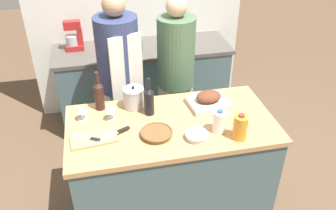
{
  "coord_description": "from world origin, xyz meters",
  "views": [
    {
      "loc": [
        -0.47,
        -2.08,
        2.43
      ],
      "look_at": [
        0.0,
        0.12,
        0.98
      ],
      "focal_mm": 38.0,
      "sensor_mm": 36.0,
      "label": 1
    }
  ],
  "objects_px": {
    "cutting_board": "(94,139)",
    "condiment_bottle_short": "(128,36)",
    "person_cook_aproned": "(120,77)",
    "wine_glass_left": "(81,109)",
    "knife_chef": "(115,133)",
    "mixing_bowl": "(197,135)",
    "wine_bottle_dark": "(99,95)",
    "wine_glass_right": "(110,108)",
    "roasting_pan": "(208,100)",
    "milk_jug": "(219,122)",
    "person_cook_guest": "(176,73)",
    "stand_mixer": "(74,38)",
    "wicker_basket": "(157,133)",
    "juice_jug": "(240,127)",
    "condiment_bottle_tall": "(140,46)",
    "knife_paring": "(89,138)",
    "condiment_bottle_extra": "(116,48)",
    "wine_bottle_green": "(149,100)",
    "stock_pot": "(134,98)"
  },
  "relations": [
    {
      "from": "wine_glass_left",
      "to": "knife_chef",
      "type": "height_order",
      "value": "wine_glass_left"
    },
    {
      "from": "cutting_board",
      "to": "condiment_bottle_short",
      "type": "relative_size",
      "value": 1.85
    },
    {
      "from": "cutting_board",
      "to": "mixing_bowl",
      "type": "height_order",
      "value": "mixing_bowl"
    },
    {
      "from": "stand_mixer",
      "to": "cutting_board",
      "type": "bearing_deg",
      "value": -85.42
    },
    {
      "from": "knife_chef",
      "to": "stock_pot",
      "type": "bearing_deg",
      "value": 61.83
    },
    {
      "from": "roasting_pan",
      "to": "cutting_board",
      "type": "xyz_separation_m",
      "value": [
        -0.9,
        -0.25,
        -0.04
      ]
    },
    {
      "from": "person_cook_guest",
      "to": "person_cook_aproned",
      "type": "bearing_deg",
      "value": 163.02
    },
    {
      "from": "wicker_basket",
      "to": "wine_glass_right",
      "type": "bearing_deg",
      "value": 138.2
    },
    {
      "from": "juice_jug",
      "to": "stand_mixer",
      "type": "bearing_deg",
      "value": 122.01
    },
    {
      "from": "stock_pot",
      "to": "person_cook_guest",
      "type": "bearing_deg",
      "value": 47.9
    },
    {
      "from": "juice_jug",
      "to": "condiment_bottle_short",
      "type": "xyz_separation_m",
      "value": [
        -0.56,
        1.82,
        -0.01
      ]
    },
    {
      "from": "person_cook_guest",
      "to": "wine_glass_left",
      "type": "bearing_deg",
      "value": -163.4
    },
    {
      "from": "milk_jug",
      "to": "wine_bottle_dark",
      "type": "relative_size",
      "value": 0.56
    },
    {
      "from": "cutting_board",
      "to": "knife_chef",
      "type": "height_order",
      "value": "knife_chef"
    },
    {
      "from": "wine_glass_right",
      "to": "stand_mixer",
      "type": "xyz_separation_m",
      "value": [
        -0.26,
        1.37,
        0.02
      ]
    },
    {
      "from": "wine_glass_right",
      "to": "knife_chef",
      "type": "relative_size",
      "value": 0.55
    },
    {
      "from": "juice_jug",
      "to": "wine_bottle_dark",
      "type": "bearing_deg",
      "value": 147.93
    },
    {
      "from": "cutting_board",
      "to": "person_cook_guest",
      "type": "xyz_separation_m",
      "value": [
        0.78,
        0.86,
        -0.02
      ]
    },
    {
      "from": "milk_jug",
      "to": "roasting_pan",
      "type": "bearing_deg",
      "value": 84.97
    },
    {
      "from": "roasting_pan",
      "to": "milk_jug",
      "type": "xyz_separation_m",
      "value": [
        -0.03,
        -0.34,
        0.03
      ]
    },
    {
      "from": "wine_glass_left",
      "to": "stand_mixer",
      "type": "distance_m",
      "value": 1.33
    },
    {
      "from": "condiment_bottle_short",
      "to": "stand_mixer",
      "type": "bearing_deg",
      "value": -175.71
    },
    {
      "from": "roasting_pan",
      "to": "wine_bottle_dark",
      "type": "distance_m",
      "value": 0.85
    },
    {
      "from": "wicker_basket",
      "to": "condiment_bottle_extra",
      "type": "bearing_deg",
      "value": 96.19
    },
    {
      "from": "mixing_bowl",
      "to": "milk_jug",
      "type": "distance_m",
      "value": 0.19
    },
    {
      "from": "wine_glass_right",
      "to": "knife_chef",
      "type": "height_order",
      "value": "wine_glass_right"
    },
    {
      "from": "mixing_bowl",
      "to": "wine_glass_left",
      "type": "xyz_separation_m",
      "value": [
        -0.77,
        0.39,
        0.07
      ]
    },
    {
      "from": "condiment_bottle_tall",
      "to": "condiment_bottle_short",
      "type": "xyz_separation_m",
      "value": [
        -0.1,
        0.25,
        0.02
      ]
    },
    {
      "from": "wine_glass_left",
      "to": "condiment_bottle_tall",
      "type": "bearing_deg",
      "value": 61.87
    },
    {
      "from": "wine_glass_right",
      "to": "condiment_bottle_short",
      "type": "bearing_deg",
      "value": 78.27
    },
    {
      "from": "knife_paring",
      "to": "stand_mixer",
      "type": "distance_m",
      "value": 1.6
    },
    {
      "from": "wicker_basket",
      "to": "person_cook_aproned",
      "type": "height_order",
      "value": "person_cook_aproned"
    },
    {
      "from": "milk_jug",
      "to": "wicker_basket",
      "type": "bearing_deg",
      "value": 174.47
    },
    {
      "from": "condiment_bottle_tall",
      "to": "person_cook_guest",
      "type": "distance_m",
      "value": 0.59
    },
    {
      "from": "wicker_basket",
      "to": "juice_jug",
      "type": "bearing_deg",
      "value": -14.81
    },
    {
      "from": "cutting_board",
      "to": "stand_mixer",
      "type": "xyz_separation_m",
      "value": [
        -0.13,
        1.59,
        0.11
      ]
    },
    {
      "from": "mixing_bowl",
      "to": "wine_bottle_dark",
      "type": "distance_m",
      "value": 0.82
    },
    {
      "from": "condiment_bottle_short",
      "to": "person_cook_aproned",
      "type": "bearing_deg",
      "value": -101.98
    },
    {
      "from": "wine_glass_right",
      "to": "person_cook_aproned",
      "type": "height_order",
      "value": "person_cook_aproned"
    },
    {
      "from": "condiment_bottle_short",
      "to": "wine_glass_right",
      "type": "bearing_deg",
      "value": -101.73
    },
    {
      "from": "cutting_board",
      "to": "wine_bottle_dark",
      "type": "bearing_deg",
      "value": 80.26
    },
    {
      "from": "person_cook_aproned",
      "to": "knife_paring",
      "type": "bearing_deg",
      "value": -127.46
    },
    {
      "from": "wicker_basket",
      "to": "wine_bottle_green",
      "type": "relative_size",
      "value": 0.76
    },
    {
      "from": "mixing_bowl",
      "to": "wine_bottle_green",
      "type": "height_order",
      "value": "wine_bottle_green"
    },
    {
      "from": "wine_bottle_green",
      "to": "knife_chef",
      "type": "xyz_separation_m",
      "value": [
        -0.28,
        -0.22,
        -0.1
      ]
    },
    {
      "from": "mixing_bowl",
      "to": "wine_bottle_dark",
      "type": "bearing_deg",
      "value": 140.73
    },
    {
      "from": "wicker_basket",
      "to": "wine_bottle_dark",
      "type": "height_order",
      "value": "wine_bottle_dark"
    },
    {
      "from": "condiment_bottle_tall",
      "to": "wicker_basket",
      "type": "bearing_deg",
      "value": -93.76
    },
    {
      "from": "wine_glass_left",
      "to": "knife_paring",
      "type": "distance_m",
      "value": 0.28
    },
    {
      "from": "wine_bottle_dark",
      "to": "wine_glass_right",
      "type": "distance_m",
      "value": 0.18
    }
  ]
}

